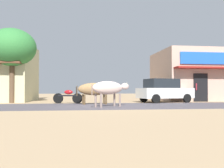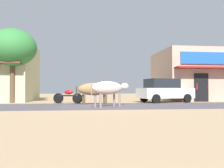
{
  "view_description": "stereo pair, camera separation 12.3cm",
  "coord_description": "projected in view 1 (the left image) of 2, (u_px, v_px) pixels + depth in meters",
  "views": [
    {
      "loc": [
        -1.25,
        -13.23,
        0.9
      ],
      "look_at": [
        0.7,
        1.69,
        1.24
      ],
      "focal_mm": 38.89,
      "sensor_mm": 36.0,
      "label": 1
    },
    {
      "loc": [
        -1.13,
        -13.24,
        0.9
      ],
      "look_at": [
        0.7,
        1.69,
        1.24
      ],
      "focal_mm": 38.89,
      "sensor_mm": 36.0,
      "label": 2
    }
  ],
  "objects": [
    {
      "name": "pedestrian_by_shop",
      "position": [
        195.0,
        89.0,
        18.16
      ],
      "size": [
        0.47,
        0.61,
        1.57
      ],
      "color": "#262633",
      "rests_on": "ground"
    },
    {
      "name": "parked_motorcycle",
      "position": [
        68.0,
        96.0,
        15.64
      ],
      "size": [
        1.89,
        0.5,
        1.08
      ],
      "color": "black",
      "rests_on": "ground"
    },
    {
      "name": "parked_hatchback_car",
      "position": [
        164.0,
        90.0,
        17.05
      ],
      "size": [
        4.08,
        2.49,
        1.64
      ],
      "color": "silver",
      "rests_on": "ground"
    },
    {
      "name": "cow_far_dark",
      "position": [
        109.0,
        88.0,
        12.63
      ],
      "size": [
        2.33,
        1.81,
        1.33
      ],
      "color": "beige",
      "rests_on": "ground"
    },
    {
      "name": "asphalt_road",
      "position": [
        103.0,
        106.0,
        13.25
      ],
      "size": [
        72.0,
        5.29,
        0.0
      ],
      "primitive_type": "cube",
      "color": "#534D53",
      "rests_on": "ground"
    },
    {
      "name": "ground",
      "position": [
        103.0,
        106.0,
        13.25
      ],
      "size": [
        80.0,
        80.0,
        0.0
      ],
      "primitive_type": "plane",
      "color": "tan"
    },
    {
      "name": "storefront_right_club",
      "position": [
        194.0,
        76.0,
        20.94
      ],
      "size": [
        6.18,
        6.56,
        4.15
      ],
      "color": "tan",
      "rests_on": "ground"
    },
    {
      "name": "cow_near_brown",
      "position": [
        96.0,
        89.0,
        14.73
      ],
      "size": [
        2.63,
        1.01,
        1.3
      ],
      "color": "olive",
      "rests_on": "ground"
    },
    {
      "name": "roadside_tree",
      "position": [
        12.0,
        48.0,
        16.32
      ],
      "size": [
        3.16,
        3.16,
        5.01
      ],
      "color": "brown",
      "rests_on": "ground"
    }
  ]
}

